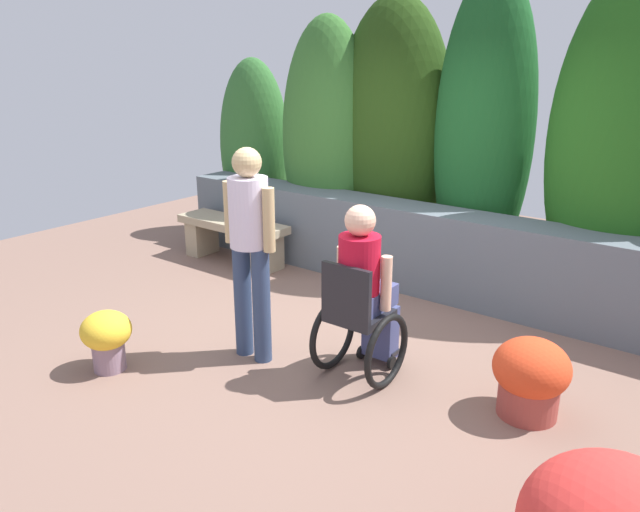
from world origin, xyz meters
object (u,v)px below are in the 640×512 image
flower_pot_red_accent (107,336)px  person_standing_companion (250,241)px  person_in_wheelchair (363,298)px  stone_bench (233,235)px  flower_pot_terracotta_by_wall (531,376)px

flower_pot_red_accent → person_standing_companion: bearing=48.4°
person_in_wheelchair → person_standing_companion: person_standing_companion is taller
stone_bench → person_standing_companion: 2.49m
person_in_wheelchair → flower_pot_red_accent: size_ratio=2.79×
stone_bench → flower_pot_red_accent: 2.64m
person_in_wheelchair → person_standing_companion: bearing=-163.7°
stone_bench → flower_pot_red_accent: bearing=-58.0°
person_in_wheelchair → flower_pot_terracotta_by_wall: 1.25m
person_standing_companion → flower_pot_terracotta_by_wall: 2.21m
person_standing_companion → flower_pot_red_accent: (-0.74, -0.83, -0.69)m
stone_bench → flower_pot_terracotta_by_wall: flower_pot_terracotta_by_wall is taller
person_standing_companion → flower_pot_terracotta_by_wall: bearing=26.7°
flower_pot_terracotta_by_wall → stone_bench: bearing=164.3°
flower_pot_red_accent → person_in_wheelchair: bearing=34.9°
person_standing_companion → flower_pot_red_accent: person_standing_companion is taller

